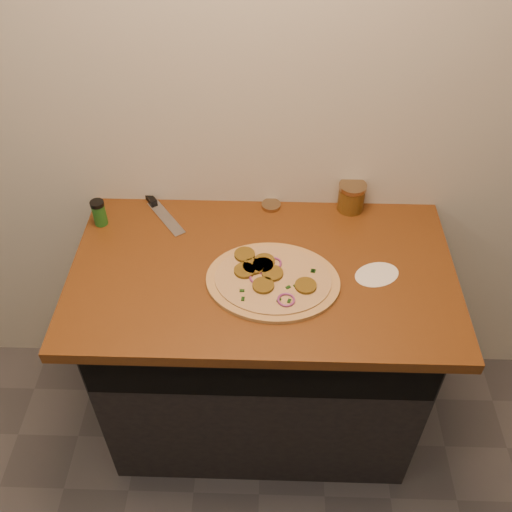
{
  "coord_description": "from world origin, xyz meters",
  "views": [
    {
      "loc": [
        0.02,
        0.17,
        2.16
      ],
      "look_at": [
        -0.02,
        1.42,
        0.95
      ],
      "focal_mm": 40.0,
      "sensor_mm": 36.0,
      "label": 1
    }
  ],
  "objects_px": {
    "chefs_knife": "(156,206)",
    "salsa_jar": "(351,197)",
    "pizza": "(272,279)",
    "spice_shaker": "(99,213)"
  },
  "relations": [
    {
      "from": "pizza",
      "to": "salsa_jar",
      "type": "relative_size",
      "value": 4.19
    },
    {
      "from": "chefs_knife",
      "to": "salsa_jar",
      "type": "height_order",
      "value": "salsa_jar"
    },
    {
      "from": "pizza",
      "to": "chefs_knife",
      "type": "relative_size",
      "value": 1.62
    },
    {
      "from": "salsa_jar",
      "to": "spice_shaker",
      "type": "xyz_separation_m",
      "value": [
        -0.85,
        -0.1,
        -0.01
      ]
    },
    {
      "from": "pizza",
      "to": "spice_shaker",
      "type": "relative_size",
      "value": 4.66
    },
    {
      "from": "pizza",
      "to": "spice_shaker",
      "type": "xyz_separation_m",
      "value": [
        -0.58,
        0.25,
        0.04
      ]
    },
    {
      "from": "spice_shaker",
      "to": "pizza",
      "type": "bearing_deg",
      "value": -23.68
    },
    {
      "from": "salsa_jar",
      "to": "spice_shaker",
      "type": "height_order",
      "value": "salsa_jar"
    },
    {
      "from": "chefs_knife",
      "to": "spice_shaker",
      "type": "height_order",
      "value": "spice_shaker"
    },
    {
      "from": "chefs_knife",
      "to": "spice_shaker",
      "type": "relative_size",
      "value": 2.88
    }
  ]
}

